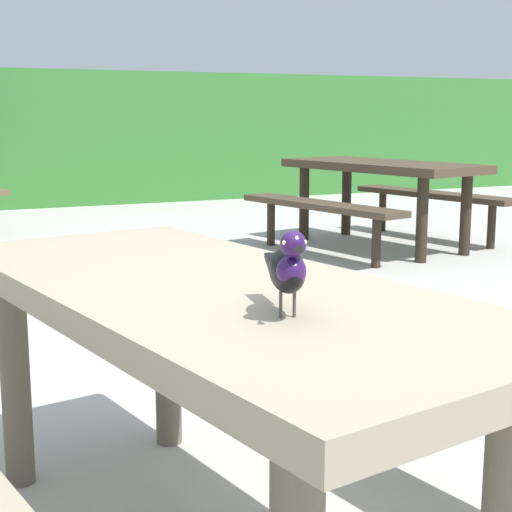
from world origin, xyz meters
TOP-DOWN VIEW (x-y plane):
  - picnic_table_foreground at (-0.24, 0.05)m, footprint 1.97×1.99m
  - bird_grackle at (-0.22, -0.35)m, footprint 0.12×0.28m
  - picnic_table_mid_right at (2.87, 3.96)m, footprint 2.01×2.03m

SIDE VIEW (x-z plane):
  - picnic_table_foreground at x=-0.24m, z-range 0.19..0.93m
  - picnic_table_mid_right at x=2.87m, z-range 0.19..0.93m
  - bird_grackle at x=-0.22m, z-range 0.75..0.94m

